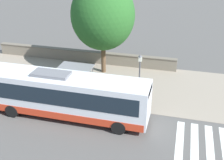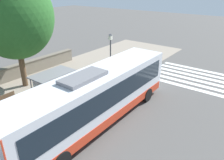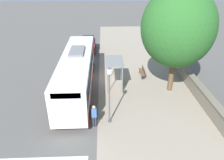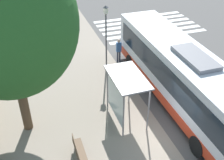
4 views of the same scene
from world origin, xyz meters
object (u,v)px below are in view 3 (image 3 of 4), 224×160
at_px(bus, 77,71).
at_px(shade_tree, 178,28).
at_px(bench, 142,72).
at_px(parked_car_behind_bus, 88,45).
at_px(pedestrian, 94,114).
at_px(bus_shelter, 116,66).
at_px(street_lamp_near, 109,91).

distance_m(bus, shade_tree, 9.24).
distance_m(bench, shade_tree, 6.34).
xyz_separation_m(bench, parked_car_behind_bus, (5.96, -7.85, 0.46)).
bearing_deg(pedestrian, parked_car_behind_bus, -85.38).
xyz_separation_m(bus, shade_tree, (-8.36, 0.49, 3.91)).
xyz_separation_m(bus_shelter, shade_tree, (-4.88, 0.87, 3.58)).
height_order(bench, shade_tree, shade_tree).
relative_size(bus_shelter, shade_tree, 0.31).
distance_m(bus_shelter, parked_car_behind_bus, 10.49).
relative_size(bench, shade_tree, 0.21).
distance_m(bus_shelter, pedestrian, 6.23).
relative_size(pedestrian, street_lamp_near, 0.40).
bearing_deg(bench, pedestrian, 59.46).
bearing_deg(street_lamp_near, bus_shelter, -98.08).
bearing_deg(bus, street_lamp_near, 118.42).
distance_m(bus, parked_car_behind_bus, 10.37).
bearing_deg(bus_shelter, parked_car_behind_bus, -72.67).
bearing_deg(bench, bus_shelter, 36.24).
height_order(shade_tree, parked_car_behind_bus, shade_tree).
bearing_deg(parked_car_behind_bus, bench, 127.23).
relative_size(bus, street_lamp_near, 2.82).
relative_size(pedestrian, bench, 0.94).
relative_size(bus_shelter, pedestrian, 1.59).
distance_m(bus_shelter, bench, 3.91).
relative_size(bus_shelter, parked_car_behind_bus, 0.68).
bearing_deg(shade_tree, street_lamp_near, 38.68).
relative_size(shade_tree, parked_car_behind_bus, 2.21).
height_order(street_lamp_near, shade_tree, shade_tree).
height_order(bus, pedestrian, bus).
xyz_separation_m(bus_shelter, pedestrian, (1.83, 5.85, -1.10)).
bearing_deg(bus_shelter, bench, -143.76).
relative_size(bus_shelter, bench, 1.50).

